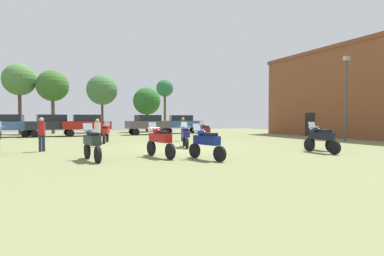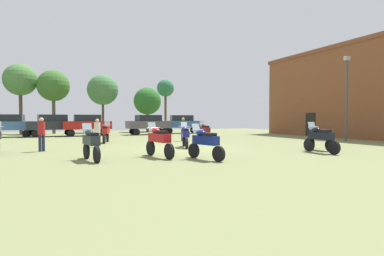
% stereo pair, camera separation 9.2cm
% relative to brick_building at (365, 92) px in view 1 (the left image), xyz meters
% --- Properties ---
extents(ground_plane, '(44.00, 52.00, 0.02)m').
position_rel_brick_building_xyz_m(ground_plane, '(-18.00, -2.06, -3.97)').
color(ground_plane, olive).
extents(brick_building, '(6.12, 18.82, 7.95)m').
position_rel_brick_building_xyz_m(brick_building, '(0.00, 0.00, 0.00)').
color(brick_building, brown).
rests_on(brick_building, ground).
extents(motorcycle_1, '(0.82, 2.07, 1.44)m').
position_rel_brick_building_xyz_m(motorcycle_1, '(-17.79, -1.78, -3.26)').
color(motorcycle_1, black).
rests_on(motorcycle_1, ground).
extents(motorcycle_3, '(0.62, 2.18, 1.48)m').
position_rel_brick_building_xyz_m(motorcycle_3, '(-12.88, -6.93, -3.24)').
color(motorcycle_3, black).
rests_on(motorcycle_3, ground).
extents(motorcycle_4, '(0.64, 2.25, 1.46)m').
position_rel_brick_building_xyz_m(motorcycle_4, '(-14.29, 2.64, -3.24)').
color(motorcycle_4, black).
rests_on(motorcycle_4, ground).
extents(motorcycle_5, '(0.78, 2.04, 1.44)m').
position_rel_brick_building_xyz_m(motorcycle_5, '(-19.03, -6.77, -3.26)').
color(motorcycle_5, black).
rests_on(motorcycle_5, ground).
extents(motorcycle_6, '(0.83, 2.21, 1.46)m').
position_rel_brick_building_xyz_m(motorcycle_6, '(-21.43, 3.46, -3.24)').
color(motorcycle_6, black).
rests_on(motorcycle_6, ground).
extents(motorcycle_9, '(0.67, 2.08, 1.46)m').
position_rel_brick_building_xyz_m(motorcycle_9, '(-23.24, -5.17, -3.25)').
color(motorcycle_9, black).
rests_on(motorcycle_9, ground).
extents(motorcycle_10, '(0.64, 2.13, 1.46)m').
position_rel_brick_building_xyz_m(motorcycle_10, '(-11.92, -5.98, -3.25)').
color(motorcycle_10, black).
rests_on(motorcycle_10, ground).
extents(motorcycle_11, '(0.72, 2.29, 1.49)m').
position_rel_brick_building_xyz_m(motorcycle_11, '(-20.48, -5.29, -3.23)').
color(motorcycle_11, black).
rests_on(motorcycle_11, ground).
extents(car_1, '(4.56, 2.56, 2.00)m').
position_rel_brick_building_xyz_m(car_1, '(-11.85, 13.25, -2.79)').
color(car_1, black).
rests_on(car_1, ground).
extents(car_2, '(4.52, 2.41, 2.00)m').
position_rel_brick_building_xyz_m(car_2, '(-24.85, 12.66, -2.79)').
color(car_2, black).
rests_on(car_2, ground).
extents(car_3, '(4.40, 2.05, 2.00)m').
position_rel_brick_building_xyz_m(car_3, '(-15.95, 12.18, -2.79)').
color(car_3, black).
rests_on(car_3, ground).
extents(car_4, '(4.31, 1.83, 2.00)m').
position_rel_brick_building_xyz_m(car_4, '(-21.85, 12.35, -2.79)').
color(car_4, black).
rests_on(car_4, ground).
extents(car_5, '(4.41, 2.09, 2.00)m').
position_rel_brick_building_xyz_m(car_5, '(-28.37, 13.14, -2.79)').
color(car_5, black).
rests_on(car_5, ground).
extents(person_1, '(0.46, 0.46, 1.70)m').
position_rel_brick_building_xyz_m(person_1, '(-25.16, -0.77, -2.97)').
color(person_1, '#1F2740').
rests_on(person_1, ground).
extents(person_2, '(0.40, 0.40, 1.72)m').
position_rel_brick_building_xyz_m(person_2, '(-16.04, 2.73, -2.96)').
color(person_2, '#27304E').
rests_on(person_2, ground).
extents(person_3, '(0.48, 0.48, 1.64)m').
position_rel_brick_building_xyz_m(person_3, '(-22.32, 0.59, -3.01)').
color(person_3, '#2E284A').
rests_on(person_3, ground).
extents(tree_1, '(3.33, 3.33, 5.44)m').
position_rel_brick_building_xyz_m(tree_1, '(-14.36, 18.14, -0.21)').
color(tree_1, brown).
rests_on(tree_1, ground).
extents(tree_3, '(3.34, 3.34, 6.84)m').
position_rel_brick_building_xyz_m(tree_3, '(-24.78, 18.16, 1.17)').
color(tree_3, '#4E4A34').
rests_on(tree_3, ground).
extents(tree_4, '(3.55, 3.55, 6.78)m').
position_rel_brick_building_xyz_m(tree_4, '(-19.52, 18.95, 1.03)').
color(tree_4, '#4D3924').
rests_on(tree_4, ground).
extents(tree_5, '(3.35, 3.35, 7.43)m').
position_rel_brick_building_xyz_m(tree_5, '(-27.97, 19.02, 1.75)').
color(tree_5, '#503D33').
rests_on(tree_5, ground).
extents(tree_7, '(2.26, 2.26, 6.78)m').
position_rel_brick_building_xyz_m(tree_7, '(-11.38, 19.98, 1.55)').
color(tree_7, brown).
rests_on(tree_7, ground).
extents(lamp_post, '(0.44, 0.24, 6.19)m').
position_rel_brick_building_xyz_m(lamp_post, '(-5.10, -2.13, -0.48)').
color(lamp_post, '#47474C').
rests_on(lamp_post, ground).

